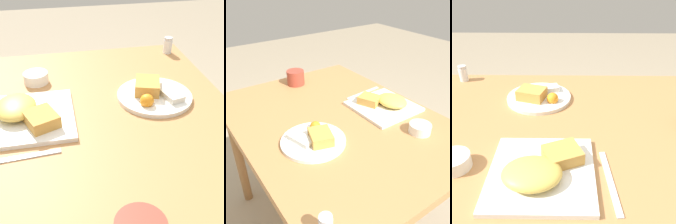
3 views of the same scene
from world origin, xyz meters
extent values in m
cube|color=#B27A47|center=(0.00, 0.00, 0.71)|extent=(1.09, 0.82, 0.04)
cylinder|color=olive|center=(-0.49, -0.35, 0.34)|extent=(0.05, 0.05, 0.69)
cylinder|color=olive|center=(-0.49, 0.35, 0.34)|extent=(0.05, 0.05, 0.69)
cube|color=white|center=(-0.05, -0.24, 0.73)|extent=(0.27, 0.27, 0.01)
ellipsoid|color=#E5BC51|center=(-0.07, -0.27, 0.76)|extent=(0.15, 0.12, 0.04)
cube|color=gold|center=(0.00, -0.20, 0.76)|extent=(0.12, 0.11, 0.04)
cylinder|color=white|center=(-0.10, 0.17, 0.73)|extent=(0.25, 0.25, 0.01)
cube|color=gold|center=(-0.12, 0.15, 0.76)|extent=(0.12, 0.11, 0.04)
cube|color=silver|center=(-0.08, 0.21, 0.75)|extent=(0.12, 0.08, 0.02)
sphere|color=orange|center=(-0.04, 0.13, 0.75)|extent=(0.04, 0.04, 0.04)
cylinder|color=white|center=(-0.29, -0.22, 0.74)|extent=(0.09, 0.09, 0.04)
cylinder|color=#D1B775|center=(-0.29, -0.22, 0.76)|extent=(0.07, 0.07, 0.00)
cylinder|color=white|center=(-0.45, 0.34, 0.75)|extent=(0.04, 0.04, 0.06)
cylinder|color=white|center=(-0.45, 0.34, 0.74)|extent=(0.03, 0.03, 0.03)
cylinder|color=silver|center=(-0.45, 0.34, 0.79)|extent=(0.04, 0.04, 0.01)
cube|color=silver|center=(0.12, -0.26, 0.73)|extent=(0.03, 0.22, 0.00)
camera|label=1|loc=(0.75, -0.14, 1.26)|focal=50.00mm
camera|label=2|loc=(-0.81, 0.56, 1.33)|focal=42.00mm
camera|label=3|loc=(0.01, -0.74, 1.22)|focal=42.00mm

